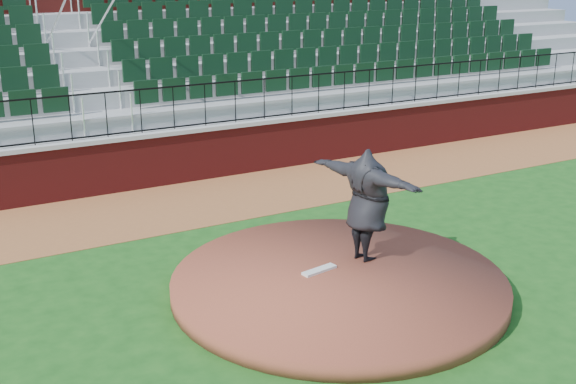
# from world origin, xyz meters

# --- Properties ---
(ground) EXTENTS (90.00, 90.00, 0.00)m
(ground) POSITION_xyz_m (0.00, 0.00, 0.00)
(ground) COLOR #174B15
(ground) RESTS_ON ground
(warning_track) EXTENTS (34.00, 3.20, 0.01)m
(warning_track) POSITION_xyz_m (0.00, 5.40, 0.01)
(warning_track) COLOR brown
(warning_track) RESTS_ON ground
(field_wall) EXTENTS (34.00, 0.35, 1.20)m
(field_wall) POSITION_xyz_m (0.00, 7.00, 0.60)
(field_wall) COLOR maroon
(field_wall) RESTS_ON ground
(wall_cap) EXTENTS (34.00, 0.45, 0.10)m
(wall_cap) POSITION_xyz_m (0.00, 7.00, 1.25)
(wall_cap) COLOR #B7B7B7
(wall_cap) RESTS_ON field_wall
(wall_railing) EXTENTS (34.00, 0.05, 1.00)m
(wall_railing) POSITION_xyz_m (0.00, 7.00, 1.80)
(wall_railing) COLOR black
(wall_railing) RESTS_ON wall_cap
(seating_stands) EXTENTS (34.00, 5.10, 4.60)m
(seating_stands) POSITION_xyz_m (0.00, 9.72, 2.30)
(seating_stands) COLOR gray
(seating_stands) RESTS_ON ground
(concourse_wall) EXTENTS (34.00, 0.50, 5.50)m
(concourse_wall) POSITION_xyz_m (0.00, 12.52, 2.75)
(concourse_wall) COLOR maroon
(concourse_wall) RESTS_ON ground
(pitchers_mound) EXTENTS (5.38, 5.38, 0.25)m
(pitchers_mound) POSITION_xyz_m (0.15, 0.10, 0.12)
(pitchers_mound) COLOR brown
(pitchers_mound) RESTS_ON ground
(pitching_rubber) EXTENTS (0.65, 0.27, 0.04)m
(pitching_rubber) POSITION_xyz_m (-0.02, 0.41, 0.27)
(pitching_rubber) COLOR silver
(pitching_rubber) RESTS_ON pitchers_mound
(pitcher) EXTENTS (1.11, 2.45, 1.93)m
(pitcher) POSITION_xyz_m (0.94, 0.49, 1.21)
(pitcher) COLOR black
(pitcher) RESTS_ON pitchers_mound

